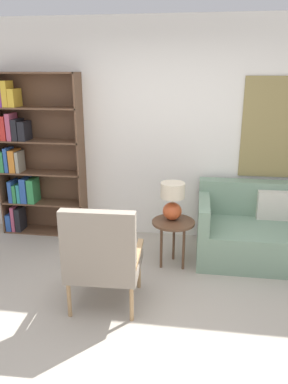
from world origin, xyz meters
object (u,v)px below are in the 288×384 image
object	(u,v)px
couch	(273,232)
side_table	(173,227)
bookshelf	(28,157)
table_lamp	(172,199)
armchair	(102,255)

from	to	relation	value
couch	side_table	size ratio (longest dim) A/B	3.24
bookshelf	side_table	distance (m)	2.12
bookshelf	table_lamp	bearing A→B (deg)	-18.36
side_table	armchair	bearing A→B (deg)	-121.76
couch	armchair	bearing A→B (deg)	-142.69
table_lamp	couch	bearing A→B (deg)	15.96
side_table	table_lamp	xyz separation A→B (m)	(-0.02, 0.05, 0.30)
bookshelf	couch	bearing A→B (deg)	-5.69
armchair	bookshelf	bearing A→B (deg)	130.57
couch	side_table	distance (m)	1.20
armchair	side_table	size ratio (longest dim) A/B	1.89
armchair	couch	size ratio (longest dim) A/B	0.58
table_lamp	armchair	bearing A→B (deg)	-119.48
armchair	couch	world-z (taller)	armchair
bookshelf	armchair	xyz separation A→B (m)	(1.36, -1.59, -0.48)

